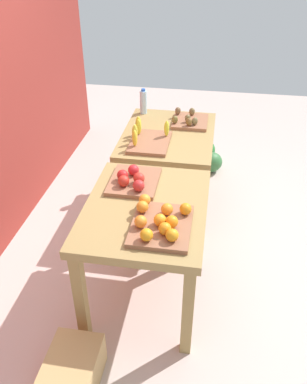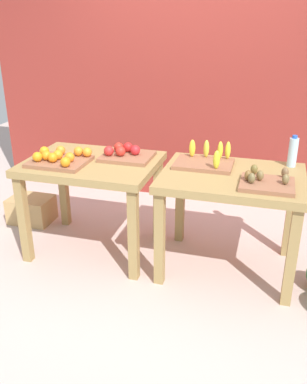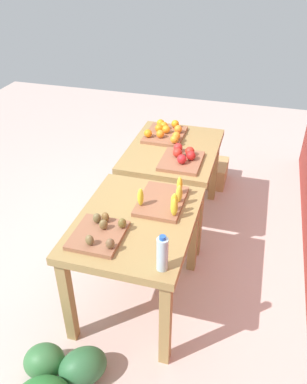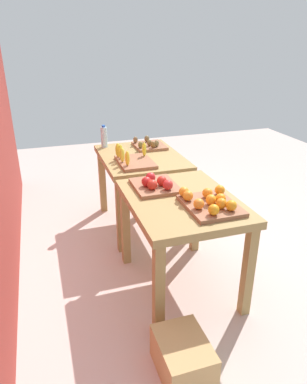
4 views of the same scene
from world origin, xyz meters
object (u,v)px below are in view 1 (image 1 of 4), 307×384
display_table_right (168,145)px  watermelon_pile (199,157)px  display_table_left (146,220)px  cardboard_produce_box (73,371)px  orange_bin (160,222)px  kiwi_bin (189,120)px  banana_crate (148,139)px  apple_bin (133,180)px  water_bottle (143,102)px

display_table_right → watermelon_pile: bearing=-16.6°
display_table_left → watermelon_pile: size_ratio=1.59×
cardboard_produce_box → display_table_left: bearing=-20.4°
orange_bin → kiwi_bin: size_ratio=1.23×
orange_bin → banana_crate: banana_crate is taller
cardboard_produce_box → apple_bin: bearing=-9.0°
orange_bin → cardboard_produce_box: 1.03m
display_table_right → watermelon_pile: size_ratio=1.59×
display_table_right → water_bottle: water_bottle is taller
orange_bin → water_bottle: water_bottle is taller
watermelon_pile → cardboard_produce_box: bearing=168.7°
kiwi_bin → display_table_left: bearing=173.2°
watermelon_pile → cardboard_produce_box: watermelon_pile is taller
orange_bin → display_table_left: bearing=31.7°
apple_bin → display_table_right: bearing=-8.6°
display_table_left → kiwi_bin: kiwi_bin is taller
cardboard_produce_box → display_table_right: bearing=-8.8°
apple_bin → cardboard_produce_box: (-1.05, 0.17, -0.71)m
display_table_left → watermelon_pile: display_table_left is taller
banana_crate → orange_bin: bearing=-166.2°
kiwi_bin → water_bottle: water_bottle is taller
display_table_right → banana_crate: size_ratio=2.36×
water_bottle → orange_bin: bearing=-166.2°
apple_bin → watermelon_pile: (1.73, -0.39, -0.71)m
display_table_left → kiwi_bin: (1.36, -0.16, 0.15)m
watermelon_pile → display_table_left: bearing=172.6°
kiwi_bin → banana_crate: bearing=146.8°
cardboard_produce_box → orange_bin: bearing=-35.6°
water_bottle → cardboard_produce_box: water_bottle is taller
banana_crate → kiwi_bin: size_ratio=1.22×
display_table_left → apple_bin: size_ratio=2.60×
display_table_left → orange_bin: (-0.21, -0.13, 0.16)m
apple_bin → watermelon_pile: bearing=-12.6°
banana_crate → water_bottle: size_ratio=1.80×
apple_bin → water_bottle: 1.30m
apple_bin → watermelon_pile: apple_bin is taller
orange_bin → watermelon_pile: bearing=-3.3°
display_table_left → banana_crate: (0.90, 0.14, 0.16)m
orange_bin → apple_bin: apple_bin is taller
orange_bin → kiwi_bin: 1.57m
display_table_left → apple_bin: bearing=29.1°
watermelon_pile → cardboard_produce_box: (-2.78, 0.56, -0.00)m
display_table_right → orange_bin: 1.35m
display_table_left → orange_bin: orange_bin is taller
banana_crate → water_bottle: 0.66m
display_table_left → water_bottle: size_ratio=4.26×
display_table_right → banana_crate: (-0.22, 0.14, 0.16)m
orange_bin → water_bottle: bearing=13.8°
display_table_right → cardboard_produce_box: (-1.93, 0.30, -0.56)m
display_table_left → apple_bin: apple_bin is taller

